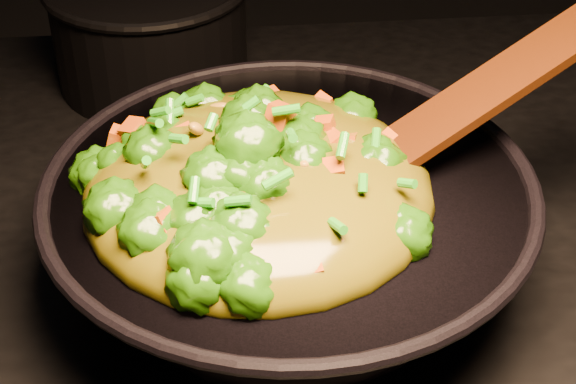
{
  "coord_description": "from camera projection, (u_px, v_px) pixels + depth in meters",
  "views": [
    {
      "loc": [
        -0.02,
        -0.63,
        1.43
      ],
      "look_at": [
        0.04,
        -0.05,
        0.99
      ],
      "focal_mm": 55.0,
      "sensor_mm": 36.0,
      "label": 1
    }
  ],
  "objects": [
    {
      "name": "wok",
      "position": [
        289.0,
        237.0,
        0.74
      ],
      "size": [
        0.4,
        0.4,
        0.11
      ],
      "primitive_type": null,
      "rotation": [
        0.0,
        0.0,
        0.02
      ],
      "color": "black",
      "rests_on": "stovetop"
    },
    {
      "name": "stir_fry",
      "position": [
        258.0,
        146.0,
        0.67
      ],
      "size": [
        0.28,
        0.28,
        0.1
      ],
      "primitive_type": null,
      "rotation": [
        0.0,
        0.0,
        -0.02
      ],
      "color": "#225C06",
      "rests_on": "wok"
    },
    {
      "name": "spatula",
      "position": [
        473.0,
        100.0,
        0.71
      ],
      "size": [
        0.3,
        0.15,
        0.13
      ],
      "primitive_type": "cube",
      "rotation": [
        0.0,
        -0.38,
        0.36
      ],
      "color": "#320E06",
      "rests_on": "wok"
    },
    {
      "name": "back_pot",
      "position": [
        151.0,
        31.0,
        1.03
      ],
      "size": [
        0.3,
        0.3,
        0.13
      ],
      "primitive_type": "cylinder",
      "rotation": [
        0.0,
        0.0,
        0.42
      ],
      "color": "black",
      "rests_on": "stovetop"
    }
  ]
}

